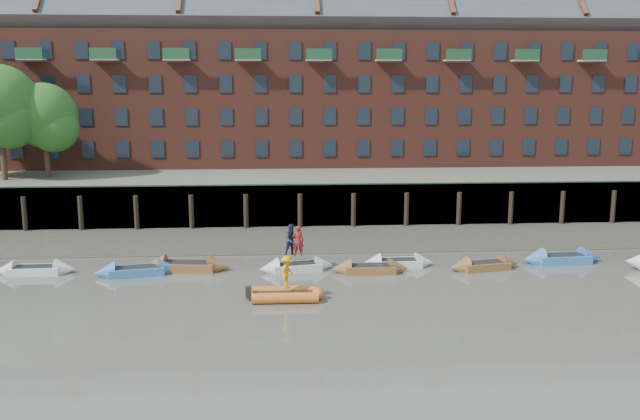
{
  "coord_description": "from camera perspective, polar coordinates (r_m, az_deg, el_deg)",
  "views": [
    {
      "loc": [
        -3.66,
        -27.63,
        10.64
      ],
      "look_at": [
        -1.13,
        12.0,
        3.2
      ],
      "focal_mm": 38.0,
      "sensor_mm": 36.0,
      "label": 1
    }
  ],
  "objects": [
    {
      "name": "ground",
      "position": [
        29.83,
        3.7,
        -10.3
      ],
      "size": [
        220.0,
        220.0,
        0.0
      ],
      "primitive_type": "plane",
      "color": "#5E5951",
      "rests_on": "ground"
    },
    {
      "name": "foreshore",
      "position": [
        46.99,
        0.91,
        -2.48
      ],
      "size": [
        110.0,
        8.0,
        0.5
      ],
      "primitive_type": "cube",
      "color": "#3D382F",
      "rests_on": "ground"
    },
    {
      "name": "mud_band",
      "position": [
        43.7,
        1.27,
        -3.48
      ],
      "size": [
        110.0,
        1.6,
        0.1
      ],
      "primitive_type": "cube",
      "color": "#4C4336",
      "rests_on": "ground"
    },
    {
      "name": "river_wall",
      "position": [
        50.95,
        0.53,
        0.38
      ],
      "size": [
        110.0,
        1.23,
        3.3
      ],
      "color": "#2D2A26",
      "rests_on": "ground"
    },
    {
      "name": "bank_terrace",
      "position": [
        64.37,
        -0.35,
        2.54
      ],
      "size": [
        110.0,
        28.0,
        3.2
      ],
      "primitive_type": "cube",
      "color": "#5E594D",
      "rests_on": "ground"
    },
    {
      "name": "apartment_terrace",
      "position": [
        64.76,
        -0.42,
        12.54
      ],
      "size": [
        80.6,
        15.56,
        20.98
      ],
      "color": "brown",
      "rests_on": "bank_terrace"
    },
    {
      "name": "rowboat_0",
      "position": [
        41.76,
        -22.85,
        -4.68
      ],
      "size": [
        4.46,
        1.41,
        1.28
      ],
      "rotation": [
        0.0,
        0.0,
        0.03
      ],
      "color": "silver",
      "rests_on": "ground"
    },
    {
      "name": "rowboat_1",
      "position": [
        39.7,
        -15.17,
        -4.96
      ],
      "size": [
        4.82,
        2.27,
        1.35
      ],
      "rotation": [
        0.0,
        0.0,
        0.21
      ],
      "color": "#366DB0",
      "rests_on": "ground"
    },
    {
      "name": "rowboat_2",
      "position": [
        39.93,
        -11.14,
        -4.66
      ],
      "size": [
        5.11,
        1.91,
        1.45
      ],
      "rotation": [
        0.0,
        0.0,
        -0.09
      ],
      "color": "brown",
      "rests_on": "ground"
    },
    {
      "name": "rowboat_3",
      "position": [
        39.18,
        -1.99,
        -4.81
      ],
      "size": [
        4.5,
        2.06,
        1.26
      ],
      "rotation": [
        0.0,
        0.0,
        0.19
      ],
      "color": "silver",
      "rests_on": "ground"
    },
    {
      "name": "rowboat_4",
      "position": [
        38.87,
        4.23,
        -4.96
      ],
      "size": [
        4.44,
        1.33,
        1.28
      ],
      "rotation": [
        0.0,
        0.0,
        -0.01
      ],
      "color": "brown",
      "rests_on": "ground"
    },
    {
      "name": "rowboat_5",
      "position": [
        40.33,
        6.58,
        -4.44
      ],
      "size": [
        4.22,
        1.23,
        1.22
      ],
      "rotation": [
        0.0,
        0.0,
        -0.0
      ],
      "color": "silver",
      "rests_on": "ground"
    },
    {
      "name": "rowboat_6",
      "position": [
        40.58,
        13.68,
        -4.57
      ],
      "size": [
        4.52,
        2.11,
        1.26
      ],
      "rotation": [
        0.0,
        0.0,
        0.2
      ],
      "color": "brown",
      "rests_on": "ground"
    },
    {
      "name": "rowboat_7",
      "position": [
        43.41,
        19.7,
        -3.87
      ],
      "size": [
        5.06,
        1.81,
        1.44
      ],
      "rotation": [
        0.0,
        0.0,
        0.08
      ],
      "color": "#366DB0",
      "rests_on": "ground"
    },
    {
      "name": "rib_tender",
      "position": [
        34.08,
        -2.7,
        -7.11
      ],
      "size": [
        3.6,
        1.71,
        0.62
      ],
      "rotation": [
        0.0,
        0.0,
        -0.01
      ],
      "color": "orange",
      "rests_on": "ground"
    },
    {
      "name": "person_rower_a",
      "position": [
        38.9,
        -1.86,
        -2.62
      ],
      "size": [
        0.67,
        0.46,
        1.79
      ],
      "primitive_type": "imported",
      "rotation": [
        0.0,
        0.0,
        3.09
      ],
      "color": "maroon",
      "rests_on": "rowboat_3"
    },
    {
      "name": "person_rower_b",
      "position": [
        39.04,
        -2.38,
        -2.53
      ],
      "size": [
        1.08,
        0.97,
        1.85
      ],
      "primitive_type": "imported",
      "rotation": [
        0.0,
        0.0,
        0.35
      ],
      "color": "#19233F",
      "rests_on": "rowboat_3"
    },
    {
      "name": "person_rib_crew",
      "position": [
        33.8,
        -2.78,
        -5.22
      ],
      "size": [
        0.99,
        1.24,
        1.68
      ],
      "primitive_type": "imported",
      "rotation": [
        0.0,
        0.0,
        1.18
      ],
      "color": "orange",
      "rests_on": "rib_tender"
    }
  ]
}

